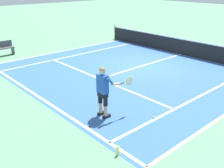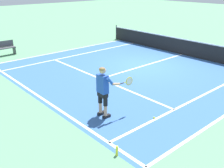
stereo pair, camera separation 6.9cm
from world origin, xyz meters
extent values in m
plane|color=#609E70|center=(0.00, 0.00, 0.00)|extent=(80.00, 80.00, 0.00)
cube|color=#3866A8|center=(0.00, -1.23, 0.00)|extent=(10.98, 9.83, 0.00)
cube|color=white|center=(0.00, -5.95, 0.00)|extent=(10.98, 0.10, 0.01)
cube|color=white|center=(0.00, -2.92, 0.00)|extent=(8.23, 0.10, 0.01)
cube|color=white|center=(0.00, 0.28, 0.00)|extent=(0.10, 6.40, 0.01)
cube|color=white|center=(-4.12, -1.23, 0.00)|extent=(0.10, 9.43, 0.01)
cube|color=white|center=(4.12, -1.23, 0.00)|extent=(0.10, 9.43, 0.01)
cube|color=white|center=(-5.49, -1.23, 0.00)|extent=(0.10, 9.43, 0.01)
cylinder|color=#333338|center=(-5.94, 3.48, 0.54)|extent=(0.08, 0.08, 1.07)
cube|color=black|center=(0.00, 3.48, 0.46)|extent=(11.84, 0.02, 0.91)
cube|color=white|center=(0.00, 3.48, 0.94)|extent=(11.84, 0.03, 0.06)
cube|color=black|center=(2.69, -5.05, 0.04)|extent=(0.12, 0.28, 0.09)
cube|color=black|center=(2.97, -5.06, 0.04)|extent=(0.12, 0.28, 0.09)
cylinder|color=tan|center=(2.69, -5.09, 0.27)|extent=(0.11, 0.11, 0.36)
cylinder|color=black|center=(2.69, -5.09, 0.66)|extent=(0.14, 0.14, 0.41)
cylinder|color=tan|center=(2.97, -5.10, 0.27)|extent=(0.11, 0.11, 0.36)
cylinder|color=black|center=(2.97, -5.10, 0.66)|extent=(0.14, 0.14, 0.41)
cube|color=black|center=(2.83, -5.09, 0.82)|extent=(0.35, 0.21, 0.20)
cube|color=#234CAD|center=(2.83, -5.09, 1.16)|extent=(0.39, 0.23, 0.60)
cylinder|color=tan|center=(2.59, -5.08, 1.11)|extent=(0.09, 0.09, 0.62)
cylinder|color=#234CAD|center=(3.10, -5.01, 1.31)|extent=(0.10, 0.27, 0.29)
cylinder|color=tan|center=(3.14, -4.80, 1.17)|extent=(0.09, 0.29, 0.14)
sphere|color=tan|center=(2.83, -5.08, 1.60)|extent=(0.21, 0.21, 0.21)
ellipsoid|color=olive|center=(2.83, -5.10, 1.66)|extent=(0.21, 0.21, 0.12)
cylinder|color=#232326|center=(3.17, -4.58, 1.14)|extent=(0.04, 0.20, 0.03)
cylinder|color=yellow|center=(3.17, -4.43, 1.14)|extent=(0.03, 0.10, 0.02)
torus|color=yellow|center=(3.18, -4.25, 1.14)|extent=(0.04, 0.30, 0.30)
cylinder|color=silver|center=(3.18, -4.25, 1.14)|extent=(0.02, 0.25, 0.25)
sphere|color=#CCE02D|center=(4.06, -3.94, 0.03)|extent=(0.07, 0.07, 0.07)
cube|color=#47474C|center=(-6.89, -4.74, 0.45)|extent=(0.40, 1.40, 0.05)
cube|color=#47474C|center=(-7.07, -4.74, 0.67)|extent=(0.04, 1.40, 0.36)
cube|color=#38383D|center=(-6.89, -4.10, 0.21)|extent=(0.36, 0.06, 0.42)
cylinder|color=yellow|center=(4.67, -6.15, 0.14)|extent=(0.07, 0.07, 0.27)
camera|label=1|loc=(8.73, -10.00, 4.20)|focal=41.89mm
camera|label=2|loc=(8.78, -9.95, 4.20)|focal=41.89mm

